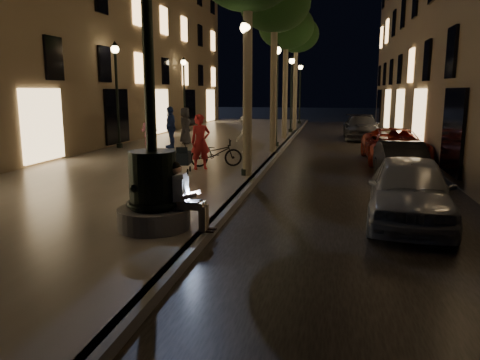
% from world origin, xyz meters
% --- Properties ---
extents(ground, '(120.00, 120.00, 0.00)m').
position_xyz_m(ground, '(0.00, 15.00, 0.00)').
color(ground, black).
rests_on(ground, ground).
extents(cobble_lane, '(6.00, 45.00, 0.02)m').
position_xyz_m(cobble_lane, '(3.00, 15.00, 0.01)').
color(cobble_lane, black).
rests_on(cobble_lane, ground).
extents(promenade, '(8.00, 45.00, 0.20)m').
position_xyz_m(promenade, '(-4.00, 15.00, 0.10)').
color(promenade, slate).
rests_on(promenade, ground).
extents(curb_strip, '(0.25, 45.00, 0.20)m').
position_xyz_m(curb_strip, '(0.00, 15.00, 0.10)').
color(curb_strip, '#59595B').
rests_on(curb_strip, ground).
extents(building_left, '(8.00, 36.00, 15.00)m').
position_xyz_m(building_left, '(-12.00, 18.00, 7.50)').
color(building_left, '#766149').
rests_on(building_left, ground).
extents(fountain_lamppost, '(1.40, 1.40, 5.21)m').
position_xyz_m(fountain_lamppost, '(-1.00, 2.00, 1.21)').
color(fountain_lamppost, '#59595B').
rests_on(fountain_lamppost, promenade).
extents(seated_man_laptop, '(0.94, 0.32, 1.31)m').
position_xyz_m(seated_man_laptop, '(-0.39, 2.00, 0.90)').
color(seated_man_laptop, tan).
rests_on(seated_man_laptop, promenade).
extents(tree_second, '(3.00, 3.00, 7.40)m').
position_xyz_m(tree_second, '(-0.20, 14.00, 6.33)').
color(tree_second, '#6B604C').
rests_on(tree_second, promenade).
extents(tree_third, '(3.00, 3.00, 7.20)m').
position_xyz_m(tree_third, '(-0.30, 20.00, 6.14)').
color(tree_third, '#6B604C').
rests_on(tree_third, promenade).
extents(tree_far, '(3.00, 3.00, 7.50)m').
position_xyz_m(tree_far, '(-0.22, 26.00, 6.43)').
color(tree_far, '#6B604C').
rests_on(tree_far, promenade).
extents(lamp_curb_a, '(0.36, 0.36, 4.81)m').
position_xyz_m(lamp_curb_a, '(-0.30, 8.00, 3.24)').
color(lamp_curb_a, black).
rests_on(lamp_curb_a, promenade).
extents(lamp_curb_b, '(0.36, 0.36, 4.81)m').
position_xyz_m(lamp_curb_b, '(-0.30, 16.00, 3.24)').
color(lamp_curb_b, black).
rests_on(lamp_curb_b, promenade).
extents(lamp_curb_c, '(0.36, 0.36, 4.81)m').
position_xyz_m(lamp_curb_c, '(-0.30, 24.00, 3.24)').
color(lamp_curb_c, black).
rests_on(lamp_curb_c, promenade).
extents(lamp_curb_d, '(0.36, 0.36, 4.81)m').
position_xyz_m(lamp_curb_d, '(-0.30, 32.00, 3.24)').
color(lamp_curb_d, black).
rests_on(lamp_curb_d, promenade).
extents(lamp_left_b, '(0.36, 0.36, 4.81)m').
position_xyz_m(lamp_left_b, '(-7.40, 14.00, 3.24)').
color(lamp_left_b, black).
rests_on(lamp_left_b, promenade).
extents(lamp_left_c, '(0.36, 0.36, 4.81)m').
position_xyz_m(lamp_left_c, '(-7.40, 24.00, 3.24)').
color(lamp_left_c, black).
rests_on(lamp_left_c, promenade).
extents(stroller, '(0.50, 0.96, 0.96)m').
position_xyz_m(stroller, '(-2.33, 8.01, 0.68)').
color(stroller, black).
rests_on(stroller, promenade).
extents(car_front, '(2.11, 4.37, 1.44)m').
position_xyz_m(car_front, '(4.00, 4.09, 0.72)').
color(car_front, '#A1A6A9').
rests_on(car_front, ground).
extents(car_second, '(1.49, 3.83, 1.24)m').
position_xyz_m(car_second, '(4.51, 8.86, 0.62)').
color(car_second, black).
rests_on(car_second, ground).
extents(car_third, '(2.42, 4.95, 1.35)m').
position_xyz_m(car_third, '(4.79, 13.00, 0.68)').
color(car_third, maroon).
rests_on(car_third, ground).
extents(car_rear, '(2.01, 4.87, 1.41)m').
position_xyz_m(car_rear, '(4.00, 22.18, 0.70)').
color(car_rear, '#313237').
rests_on(car_rear, ground).
extents(pedestrian_red, '(0.80, 0.72, 1.85)m').
position_xyz_m(pedestrian_red, '(-2.00, 8.85, 1.12)').
color(pedestrian_red, red).
rests_on(pedestrian_red, promenade).
extents(pedestrian_pink, '(0.89, 0.73, 1.70)m').
position_xyz_m(pedestrian_pink, '(-5.49, 13.00, 1.05)').
color(pedestrian_pink, '#C96A89').
rests_on(pedestrian_pink, promenade).
extents(pedestrian_white, '(1.00, 1.17, 1.57)m').
position_xyz_m(pedestrian_white, '(-1.34, 13.51, 0.98)').
color(pedestrian_white, white).
rests_on(pedestrian_white, promenade).
extents(pedestrian_blue, '(1.05, 1.18, 1.92)m').
position_xyz_m(pedestrian_blue, '(-5.01, 14.39, 1.16)').
color(pedestrian_blue, '#284295').
rests_on(pedestrian_blue, promenade).
extents(pedestrian_dark, '(0.61, 0.90, 1.80)m').
position_xyz_m(pedestrian_dark, '(-4.94, 16.36, 1.10)').
color(pedestrian_dark, '#313035').
rests_on(pedestrian_dark, promenade).
extents(bicycle, '(1.92, 1.19, 0.95)m').
position_xyz_m(bicycle, '(-1.62, 9.48, 0.68)').
color(bicycle, black).
rests_on(bicycle, promenade).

